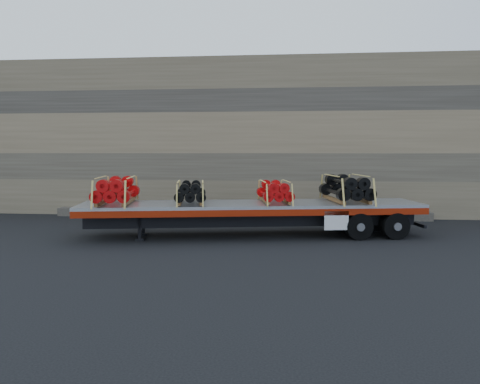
{
  "coord_description": "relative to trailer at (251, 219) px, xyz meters",
  "views": [
    {
      "loc": [
        1.56,
        -15.37,
        2.89
      ],
      "look_at": [
        -0.08,
        1.06,
        1.45
      ],
      "focal_mm": 35.0,
      "sensor_mm": 36.0,
      "label": 1
    }
  ],
  "objects": [
    {
      "name": "bundle_midrear",
      "position": [
        0.78,
        0.14,
        0.93
      ],
      "size": [
        1.34,
        2.14,
        0.71
      ],
      "primitive_type": null,
      "rotation": [
        0.0,
        0.0,
        0.18
      ],
      "color": "red",
      "rests_on": "trailer"
    },
    {
      "name": "bundle_rear",
      "position": [
        3.22,
        0.59,
        1.01
      ],
      "size": [
        1.68,
        2.68,
        0.88
      ],
      "primitive_type": null,
      "rotation": [
        0.0,
        0.0,
        0.18
      ],
      "color": "black",
      "rests_on": "trailer"
    },
    {
      "name": "rock_wall",
      "position": [
        -0.37,
        6.13,
        2.93
      ],
      "size": [
        44.0,
        3.0,
        7.0
      ],
      "primitive_type": "cube",
      "color": "#7A6B54",
      "rests_on": "ground"
    },
    {
      "name": "ground",
      "position": [
        -0.37,
        -0.37,
        -0.57
      ],
      "size": [
        120.0,
        120.0,
        0.0
      ],
      "primitive_type": "plane",
      "color": "black",
      "rests_on": "ground"
    },
    {
      "name": "bundle_midfront",
      "position": [
        -2.02,
        -0.37,
        0.93
      ],
      "size": [
        1.34,
        2.13,
        0.7
      ],
      "primitive_type": null,
      "rotation": [
        0.0,
        0.0,
        0.18
      ],
      "color": "black",
      "rests_on": "trailer"
    },
    {
      "name": "trailer",
      "position": [
        0.0,
        0.0,
        0.0
      ],
      "size": [
        11.66,
        4.23,
        1.15
      ],
      "primitive_type": null,
      "rotation": [
        0.0,
        0.0,
        0.18
      ],
      "color": "#B4B6BC",
      "rests_on": "ground"
    },
    {
      "name": "bundle_front",
      "position": [
        -4.43,
        -0.81,
        1.0
      ],
      "size": [
        1.62,
        2.59,
        0.86
      ],
      "primitive_type": null,
      "rotation": [
        0.0,
        0.0,
        0.18
      ],
      "color": "red",
      "rests_on": "trailer"
    }
  ]
}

